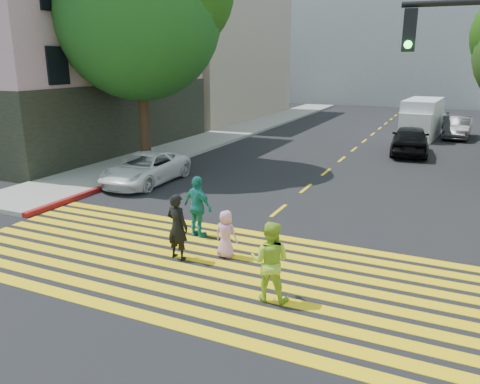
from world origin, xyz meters
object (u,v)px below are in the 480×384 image
Objects in this scene: white_sedan at (146,169)px; dark_car_parked at (458,127)px; pedestrian_extra at (198,207)px; pedestrian_child at (226,234)px; pedestrian_woman at (270,261)px; silver_car at (437,117)px; pedestrian_man at (177,227)px; white_van at (421,120)px; dark_car_near at (410,140)px; tree_left at (141,7)px.

white_sedan is 20.61m from dark_car_parked.
pedestrian_extra reaches higher than dark_car_parked.
pedestrian_woman is at bearing 141.76° from pedestrian_child.
silver_car is at bearing 66.35° from white_sedan.
pedestrian_man is at bearing -50.05° from white_sedan.
pedestrian_woman reaches higher than dark_car_parked.
dark_car_parked is at bearing 55.99° from white_sedan.
pedestrian_woman is at bearing 158.00° from pedestrian_extra.
white_van is at bearing -94.18° from pedestrian_child.
dark_car_near is at bearing -85.89° from white_van.
pedestrian_child is 0.28× the size of silver_car.
pedestrian_woman is at bearing 170.17° from pedestrian_man.
dark_car_near is at bearing 48.44° from white_sedan.
white_sedan is at bearing -119.03° from dark_car_parked.
dark_car_near is 1.07× the size of silver_car.
silver_car is (4.48, 29.29, -0.21)m from pedestrian_man.
pedestrian_man is 1.54m from pedestrian_extra.
pedestrian_extra is 0.38× the size of dark_car_near.
pedestrian_extra reaches higher than silver_car.
tree_left is at bearing 31.54° from dark_car_near.
white_sedan is (-4.77, 4.21, -0.26)m from pedestrian_extra.
tree_left is 12.81m from pedestrian_child.
pedestrian_woman is 30.31m from silver_car.
tree_left reaches higher than pedestrian_extra.
white_van is (3.85, 22.29, 0.31)m from pedestrian_man.
dark_car_parked is (12.87, 14.66, -6.22)m from tree_left.
dark_car_near reaches higher than dark_car_parked.
white_sedan is (-7.85, 6.70, -0.24)m from pedestrian_woman.
pedestrian_extra is at bearing 69.77° from dark_car_near.
dark_car_near is (2.78, 15.73, 0.17)m from pedestrian_child.
pedestrian_man reaches higher than pedestrian_child.
pedestrian_child is 0.27× the size of dark_car_near.
pedestrian_extra is 6.37m from white_sedan.
pedestrian_child is 0.30× the size of dark_car_parked.
dark_car_near is (10.69, 7.85, -6.12)m from tree_left.
pedestrian_man is at bearing -27.01° from pedestrian_woman.
pedestrian_woman is 0.32× the size of white_van.
white_van reaches higher than dark_car_near.
pedestrian_woman is 17.31m from dark_car_near.
pedestrian_extra is 15.35m from dark_car_near.
dark_car_near is at bearing 82.47° from silver_car.
silver_car is at bearing -82.79° from pedestrian_extra.
white_van is (8.92, 16.56, 0.54)m from white_sedan.
pedestrian_extra is at bearing -46.52° from tree_left.
pedestrian_child is (-1.76, 1.55, -0.24)m from pedestrian_woman.
tree_left reaches higher than white_van.
tree_left is at bearing 121.89° from white_sedan.
dark_car_near is (1.02, 17.28, -0.07)m from pedestrian_woman.
pedestrian_extra reaches higher than dark_car_near.
silver_car is at bearing -89.25° from pedestrian_man.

